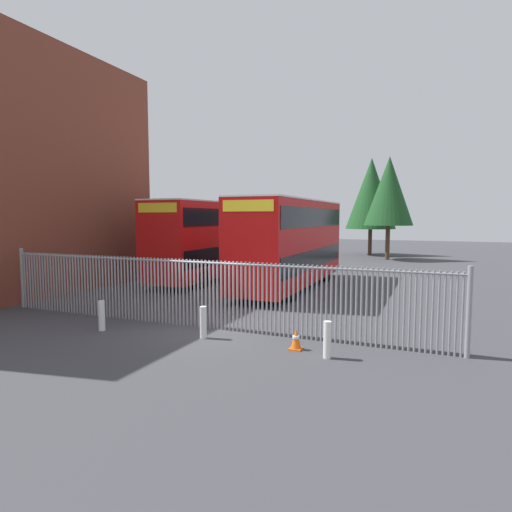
{
  "coord_description": "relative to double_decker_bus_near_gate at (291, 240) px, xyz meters",
  "views": [
    {
      "loc": [
        6.71,
        -11.89,
        3.56
      ],
      "look_at": [
        0.0,
        4.0,
        2.0
      ],
      "focal_mm": 30.16,
      "sensor_mm": 36.0,
      "label": 1
    }
  ],
  "objects": [
    {
      "name": "ground_plane",
      "position": [
        0.0,
        -0.58,
        -2.42
      ],
      "size": [
        100.0,
        100.0,
        0.0
      ],
      "primitive_type": "plane",
      "color": "#3D3D42"
    },
    {
      "name": "palisade_fence",
      "position": [
        -0.41,
        -8.58,
        -1.24
      ],
      "size": [
        15.98,
        0.14,
        2.35
      ],
      "color": "gray",
      "rests_on": "ground"
    },
    {
      "name": "double_decker_bus_near_gate",
      "position": [
        0.0,
        0.0,
        0.0
      ],
      "size": [
        2.54,
        10.81,
        4.42
      ],
      "color": "#B70C0C",
      "rests_on": "ground"
    },
    {
      "name": "double_decker_bus_behind_fence_left",
      "position": [
        -5.21,
        1.47,
        0.0
      ],
      "size": [
        2.54,
        10.81,
        4.42
      ],
      "color": "red",
      "rests_on": "ground"
    },
    {
      "name": "bollard_near_left",
      "position": [
        -2.93,
        -10.12,
        -1.95
      ],
      "size": [
        0.2,
        0.2,
        0.95
      ],
      "primitive_type": "cylinder",
      "color": "silver",
      "rests_on": "ground"
    },
    {
      "name": "bollard_center_front",
      "position": [
        0.45,
        -9.64,
        -1.95
      ],
      "size": [
        0.2,
        0.2,
        0.95
      ],
      "primitive_type": "cylinder",
      "color": "silver",
      "rests_on": "ground"
    },
    {
      "name": "bollard_near_right",
      "position": [
        4.25,
        -9.99,
        -1.95
      ],
      "size": [
        0.2,
        0.2,
        0.95
      ],
      "primitive_type": "cylinder",
      "color": "silver",
      "rests_on": "ground"
    },
    {
      "name": "traffic_cone_by_gate",
      "position": [
        3.3,
        -9.62,
        -2.13
      ],
      "size": [
        0.34,
        0.34,
        0.59
      ],
      "color": "orange",
      "rests_on": "ground"
    },
    {
      "name": "tree_tall_back",
      "position": [
        2.89,
        16.98,
        3.3
      ],
      "size": [
        4.0,
        4.0,
        8.6
      ],
      "color": "#4C3823",
      "rests_on": "ground"
    },
    {
      "name": "tree_short_side",
      "position": [
        0.86,
        21.21,
        3.35
      ],
      "size": [
        4.63,
        4.63,
        9.09
      ],
      "color": "#4C3823",
      "rests_on": "ground"
    }
  ]
}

